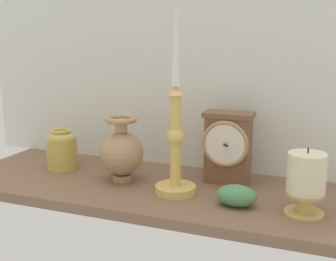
{
  "coord_description": "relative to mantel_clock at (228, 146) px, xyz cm",
  "views": [
    {
      "loc": [
        41.22,
        -94.56,
        36.64
      ],
      "look_at": [
        4.73,
        0.0,
        14.0
      ],
      "focal_mm": 46.78,
      "sensor_mm": 36.0,
      "label": 1
    }
  ],
  "objects": [
    {
      "name": "ivy_sprig",
      "position": [
        5.59,
        -14.45,
        -6.9
      ],
      "size": [
        8.82,
        6.18,
        4.66
      ],
      "color": "#4B8753",
      "rests_on": "ground_plane"
    },
    {
      "name": "candlestick_tall_left",
      "position": [
        -9.43,
        -11.82,
        4.52
      ],
      "size": [
        9.59,
        9.59,
        45.79
      ],
      "color": "#DAB255",
      "rests_on": "ground_plane"
    },
    {
      "name": "brass_vase_jar",
      "position": [
        -44.89,
        -5.47,
        -3.49
      ],
      "size": [
        8.19,
        8.19,
        11.05
      ],
      "color": "gold",
      "rests_on": "ground_plane"
    },
    {
      "name": "mantel_clock",
      "position": [
        0.0,
        0.0,
        0.0
      ],
      "size": [
        12.05,
        8.95,
        17.79
      ],
      "color": "brown",
      "rests_on": "ground_plane"
    },
    {
      "name": "ground_plane",
      "position": [
        -17.37,
        -8.34,
        -10.43
      ],
      "size": [
        100.0,
        36.0,
        2.4
      ],
      "primitive_type": "cube",
      "color": "brown"
    },
    {
      "name": "brass_vase_bulbous",
      "position": [
        -25.11,
        -8.17,
        -1.61
      ],
      "size": [
        11.01,
        11.01,
        16.51
      ],
      "color": "tan",
      "rests_on": "ground_plane"
    },
    {
      "name": "back_wall",
      "position": [
        -17.37,
        10.16,
        23.27
      ],
      "size": [
        120.0,
        2.0,
        65.0
      ],
      "primitive_type": "cube",
      "color": "silver",
      "rests_on": "ground_plane"
    },
    {
      "name": "pillar_candle_front",
      "position": [
        19.61,
        -13.52,
        -1.85
      ],
      "size": [
        8.23,
        8.23,
        14.15
      ],
      "color": "tan",
      "rests_on": "ground_plane"
    }
  ]
}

